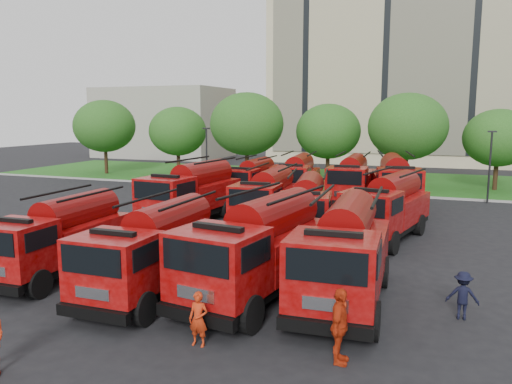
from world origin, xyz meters
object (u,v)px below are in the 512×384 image
(fire_truck_10, at_px, (351,180))
(fire_truck_4, at_px, (192,193))
(fire_truck_1, at_px, (154,250))
(fire_truck_2, at_px, (259,248))
(fire_truck_9, at_px, (297,178))
(firefighter_5, at_px, (364,241))
(fire_truck_5, at_px, (268,198))
(fire_truck_0, at_px, (60,236))
(fire_truck_8, at_px, (252,180))
(fire_truck_7, at_px, (387,207))
(fire_truck_3, at_px, (344,253))
(firefighter_0, at_px, (199,345))
(fire_truck_11, at_px, (395,183))
(fire_truck_6, at_px, (307,208))
(firefighter_2, at_px, (339,363))
(firefighter_3, at_px, (461,319))
(firefighter_4, at_px, (234,237))

(fire_truck_10, bearing_deg, fire_truck_4, -132.29)
(fire_truck_1, distance_m, fire_truck_2, 3.63)
(fire_truck_9, height_order, firefighter_5, fire_truck_9)
(fire_truck_2, bearing_deg, fire_truck_10, 98.85)
(fire_truck_4, xyz_separation_m, fire_truck_5, (4.51, 0.42, -0.14))
(fire_truck_0, distance_m, fire_truck_9, 19.82)
(fire_truck_8, bearing_deg, firefighter_5, -43.55)
(fire_truck_8, xyz_separation_m, fire_truck_9, (3.06, 1.00, 0.15))
(fire_truck_4, relative_size, fire_truck_10, 1.04)
(fire_truck_5, relative_size, fire_truck_7, 0.95)
(fire_truck_7, height_order, fire_truck_8, fire_truck_7)
(fire_truck_3, distance_m, firefighter_0, 5.77)
(fire_truck_10, bearing_deg, fire_truck_2, -92.28)
(fire_truck_3, relative_size, fire_truck_11, 0.93)
(fire_truck_6, height_order, firefighter_5, fire_truck_6)
(fire_truck_11, bearing_deg, fire_truck_8, 171.20)
(fire_truck_0, height_order, fire_truck_10, fire_truck_10)
(fire_truck_9, xyz_separation_m, firefighter_2, (7.54, -22.66, -1.66))
(firefighter_2, distance_m, firefighter_3, 5.06)
(fire_truck_10, height_order, firefighter_2, fire_truck_10)
(fire_truck_0, xyz_separation_m, fire_truck_7, (11.36, 10.15, 0.11))
(firefighter_0, xyz_separation_m, firefighter_5, (2.57, 12.94, 0.00))
(firefighter_3, bearing_deg, firefighter_2, 54.46)
(fire_truck_4, relative_size, fire_truck_9, 1.05)
(fire_truck_7, bearing_deg, firefighter_5, -126.11)
(fire_truck_3, bearing_deg, fire_truck_11, 86.79)
(firefighter_3, bearing_deg, fire_truck_2, 4.28)
(fire_truck_1, xyz_separation_m, firefighter_3, (10.00, 1.39, -1.57))
(fire_truck_4, xyz_separation_m, fire_truck_8, (0.68, 8.04, -0.23))
(fire_truck_6, bearing_deg, firefighter_0, -99.11)
(fire_truck_8, xyz_separation_m, firefighter_5, (9.41, -9.08, -1.51))
(firefighter_4, bearing_deg, fire_truck_5, -89.46)
(fire_truck_3, xyz_separation_m, firefighter_5, (-0.50, 8.35, -1.69))
(fire_truck_1, bearing_deg, fire_truck_2, 15.52)
(firefighter_4, bearing_deg, firefighter_0, 125.28)
(fire_truck_4, height_order, fire_truck_11, fire_truck_11)
(fire_truck_5, xyz_separation_m, fire_truck_7, (6.54, -0.62, 0.03))
(fire_truck_11, bearing_deg, fire_truck_3, -100.34)
(fire_truck_10, bearing_deg, fire_truck_8, -173.08)
(firefighter_4, bearing_deg, fire_truck_2, 135.57)
(fire_truck_7, relative_size, fire_truck_8, 1.13)
(fire_truck_10, bearing_deg, fire_truck_7, -72.73)
(fire_truck_4, relative_size, fire_truck_11, 0.97)
(fire_truck_1, xyz_separation_m, fire_truck_2, (3.48, 1.00, 0.14))
(fire_truck_6, relative_size, firefighter_4, 3.75)
(firefighter_0, bearing_deg, fire_truck_2, 86.34)
(firefighter_3, bearing_deg, fire_truck_9, -59.60)
(fire_truck_3, bearing_deg, fire_truck_10, 96.14)
(fire_truck_6, relative_size, fire_truck_10, 0.96)
(fire_truck_4, height_order, firefighter_5, fire_truck_4)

